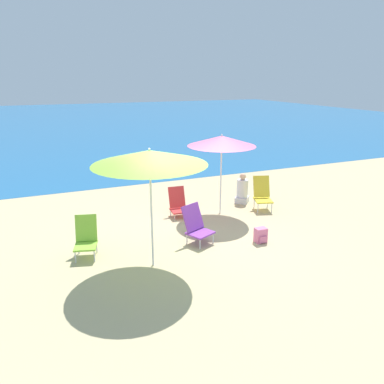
{
  "coord_description": "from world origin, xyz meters",
  "views": [
    {
      "loc": [
        -2.58,
        -6.56,
        3.39
      ],
      "look_at": [
        0.42,
        0.54,
        1.0
      ],
      "focal_mm": 35.0,
      "sensor_mm": 36.0,
      "label": 1
    }
  ],
  "objects_px": {
    "beach_umbrella_pink": "(222,141)",
    "beach_chair_yellow": "(262,193)",
    "beach_chair_lime": "(86,237)",
    "person_seated_near": "(242,191)",
    "beach_chair_purple": "(196,224)",
    "backpack_pink": "(261,235)",
    "beach_chair_red": "(178,203)",
    "beach_umbrella_lime": "(150,158)"
  },
  "relations": [
    {
      "from": "beach_chair_yellow",
      "to": "beach_chair_lime",
      "type": "height_order",
      "value": "beach_chair_yellow"
    },
    {
      "from": "backpack_pink",
      "to": "beach_umbrella_lime",
      "type": "bearing_deg",
      "value": -178.06
    },
    {
      "from": "beach_chair_yellow",
      "to": "beach_umbrella_lime",
      "type": "bearing_deg",
      "value": -133.71
    },
    {
      "from": "beach_chair_lime",
      "to": "beach_umbrella_lime",
      "type": "bearing_deg",
      "value": -25.23
    },
    {
      "from": "beach_chair_lime",
      "to": "beach_chair_purple",
      "type": "bearing_deg",
      "value": 7.87
    },
    {
      "from": "beach_umbrella_lime",
      "to": "person_seated_near",
      "type": "distance_m",
      "value": 4.59
    },
    {
      "from": "beach_umbrella_pink",
      "to": "backpack_pink",
      "type": "xyz_separation_m",
      "value": [
        -0.02,
        -1.94,
        -1.72
      ]
    },
    {
      "from": "beach_umbrella_lime",
      "to": "beach_chair_red",
      "type": "distance_m",
      "value": 3.16
    },
    {
      "from": "person_seated_near",
      "to": "backpack_pink",
      "type": "height_order",
      "value": "person_seated_near"
    },
    {
      "from": "beach_chair_purple",
      "to": "person_seated_near",
      "type": "distance_m",
      "value": 2.96
    },
    {
      "from": "beach_chair_yellow",
      "to": "backpack_pink",
      "type": "xyz_separation_m",
      "value": [
        -1.2,
        -1.81,
        -0.28
      ]
    },
    {
      "from": "backpack_pink",
      "to": "beach_chair_yellow",
      "type": "bearing_deg",
      "value": 56.48
    },
    {
      "from": "beach_umbrella_lime",
      "to": "beach_chair_purple",
      "type": "relative_size",
      "value": 2.76
    },
    {
      "from": "beach_umbrella_lime",
      "to": "beach_chair_yellow",
      "type": "relative_size",
      "value": 2.59
    },
    {
      "from": "beach_chair_purple",
      "to": "beach_chair_lime",
      "type": "relative_size",
      "value": 1.02
    },
    {
      "from": "beach_chair_yellow",
      "to": "beach_chair_red",
      "type": "relative_size",
      "value": 1.19
    },
    {
      "from": "beach_chair_lime",
      "to": "beach_umbrella_pink",
      "type": "bearing_deg",
      "value": 32.56
    },
    {
      "from": "beach_umbrella_lime",
      "to": "beach_chair_yellow",
      "type": "height_order",
      "value": "beach_umbrella_lime"
    },
    {
      "from": "beach_umbrella_pink",
      "to": "beach_umbrella_lime",
      "type": "relative_size",
      "value": 0.92
    },
    {
      "from": "beach_chair_lime",
      "to": "backpack_pink",
      "type": "relative_size",
      "value": 2.48
    },
    {
      "from": "beach_umbrella_lime",
      "to": "beach_chair_red",
      "type": "relative_size",
      "value": 3.09
    },
    {
      "from": "beach_umbrella_pink",
      "to": "beach_chair_lime",
      "type": "height_order",
      "value": "beach_umbrella_pink"
    },
    {
      "from": "beach_umbrella_pink",
      "to": "person_seated_near",
      "type": "xyz_separation_m",
      "value": [
        0.96,
        0.53,
        -1.54
      ]
    },
    {
      "from": "beach_chair_lime",
      "to": "person_seated_near",
      "type": "bearing_deg",
      "value": 35.17
    },
    {
      "from": "beach_umbrella_pink",
      "to": "beach_chair_red",
      "type": "xyz_separation_m",
      "value": [
        -1.07,
        0.25,
        -1.55
      ]
    },
    {
      "from": "beach_umbrella_pink",
      "to": "beach_chair_lime",
      "type": "xyz_separation_m",
      "value": [
        -3.52,
        -1.11,
        -1.49
      ]
    },
    {
      "from": "beach_umbrella_pink",
      "to": "beach_chair_yellow",
      "type": "bearing_deg",
      "value": -6.63
    },
    {
      "from": "beach_chair_purple",
      "to": "person_seated_near",
      "type": "bearing_deg",
      "value": 16.84
    },
    {
      "from": "beach_umbrella_pink",
      "to": "beach_chair_lime",
      "type": "distance_m",
      "value": 3.98
    },
    {
      "from": "beach_chair_purple",
      "to": "backpack_pink",
      "type": "bearing_deg",
      "value": -47.22
    },
    {
      "from": "beach_chair_purple",
      "to": "person_seated_near",
      "type": "height_order",
      "value": "person_seated_near"
    },
    {
      "from": "beach_umbrella_pink",
      "to": "beach_chair_yellow",
      "type": "xyz_separation_m",
      "value": [
        1.17,
        -0.14,
        -1.45
      ]
    },
    {
      "from": "beach_chair_yellow",
      "to": "beach_chair_red",
      "type": "bearing_deg",
      "value": -171.01
    },
    {
      "from": "beach_chair_lime",
      "to": "person_seated_near",
      "type": "distance_m",
      "value": 4.77
    },
    {
      "from": "beach_umbrella_pink",
      "to": "beach_chair_red",
      "type": "height_order",
      "value": "beach_umbrella_pink"
    },
    {
      "from": "beach_umbrella_pink",
      "to": "beach_chair_purple",
      "type": "relative_size",
      "value": 2.54
    },
    {
      "from": "beach_umbrella_pink",
      "to": "beach_chair_red",
      "type": "distance_m",
      "value": 1.9
    },
    {
      "from": "beach_chair_yellow",
      "to": "beach_chair_red",
      "type": "height_order",
      "value": "beach_chair_yellow"
    },
    {
      "from": "person_seated_near",
      "to": "backpack_pink",
      "type": "distance_m",
      "value": 2.67
    },
    {
      "from": "beach_chair_lime",
      "to": "beach_chair_red",
      "type": "bearing_deg",
      "value": 44.11
    },
    {
      "from": "beach_chair_red",
      "to": "beach_chair_lime",
      "type": "bearing_deg",
      "value": -145.74
    },
    {
      "from": "beach_chair_purple",
      "to": "backpack_pink",
      "type": "relative_size",
      "value": 2.53
    }
  ]
}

